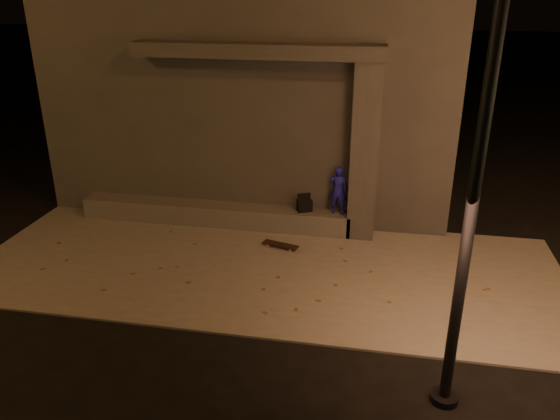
% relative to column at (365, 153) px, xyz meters
% --- Properties ---
extents(ground, '(120.00, 120.00, 0.00)m').
position_rel_column_xyz_m(ground, '(-1.70, -3.75, -1.84)').
color(ground, black).
rests_on(ground, ground).
extents(sidewalk, '(11.00, 4.40, 0.04)m').
position_rel_column_xyz_m(sidewalk, '(-1.70, -1.75, -1.82)').
color(sidewalk, slate).
rests_on(sidewalk, ground).
extents(building, '(9.00, 5.10, 5.22)m').
position_rel_column_xyz_m(building, '(-2.70, 2.74, 0.77)').
color(building, '#3A3735').
rests_on(building, ground).
extents(ledge, '(6.00, 0.55, 0.45)m').
position_rel_column_xyz_m(ledge, '(-3.20, 0.00, -1.58)').
color(ledge, '#53504B').
rests_on(ledge, sidewalk).
extents(column, '(0.55, 0.55, 3.60)m').
position_rel_column_xyz_m(column, '(0.00, 0.00, 0.00)').
color(column, '#3A3735').
rests_on(column, sidewalk).
extents(canopy, '(5.00, 0.70, 0.28)m').
position_rel_column_xyz_m(canopy, '(-2.20, 0.05, 1.94)').
color(canopy, '#3A3735').
rests_on(canopy, column).
extents(skateboarder, '(0.40, 0.29, 1.05)m').
position_rel_column_xyz_m(skateboarder, '(-0.50, 0.00, -0.83)').
color(skateboarder, '#17168F').
rests_on(skateboarder, ledge).
extents(backpack, '(0.36, 0.31, 0.43)m').
position_rel_column_xyz_m(backpack, '(-1.20, 0.00, -1.20)').
color(backpack, black).
rests_on(backpack, ledge).
extents(skateboard, '(0.77, 0.38, 0.08)m').
position_rel_column_xyz_m(skateboard, '(-1.54, -0.94, -1.73)').
color(skateboard, black).
rests_on(skateboard, sidewalk).
extents(street_lamp_0, '(0.36, 0.36, 7.73)m').
position_rel_column_xyz_m(street_lamp_0, '(1.33, -4.79, 2.52)').
color(street_lamp_0, black).
rests_on(street_lamp_0, ground).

